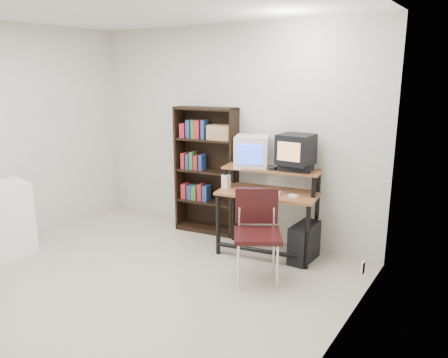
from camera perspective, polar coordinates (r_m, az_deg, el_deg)
The scene contains 18 objects.
floor at distance 4.41m, azimuth -13.97°, elevation -14.19°, with size 4.00×4.00×0.01m, color beige.
ceiling at distance 3.95m, azimuth -16.31°, elevation 21.54°, with size 4.00×4.00×0.01m, color white.
back_wall at distance 5.50m, azimuth 0.54°, elevation 6.14°, with size 4.00×0.01×2.60m, color beige.
right_wall at distance 2.86m, azimuth 13.15°, elevation -1.44°, with size 0.01×4.00×2.60m, color beige.
computer_desk at distance 4.92m, azimuth 5.84°, elevation -2.27°, with size 1.18×0.73×0.98m.
crt_monitor at distance 5.01m, azimuth 3.68°, elevation 3.61°, with size 0.49×0.49×0.36m.
vcr at distance 4.86m, azimuth 9.35°, elevation 1.47°, with size 0.36×0.26×0.08m, color black.
crt_tv at distance 4.82m, azimuth 9.36°, elevation 3.84°, with size 0.36×0.36×0.33m.
cd_spindle at distance 4.85m, azimuth 6.25°, elevation 1.37°, with size 0.12×0.12×0.05m, color #26262B.
keyboard at distance 4.81m, azimuth 4.55°, elevation -1.88°, with size 0.47×0.21×0.04m, color beige.
mousepad at distance 4.74m, azimuth 9.05°, elevation -2.41°, with size 0.22×0.18×0.01m, color black.
mouse at distance 4.72m, azimuth 9.02°, elevation -2.23°, with size 0.10×0.06×0.03m, color white.
desk_speaker at distance 5.01m, azimuth 0.28°, elevation -0.39°, with size 0.08×0.07×0.17m, color beige.
pc_tower at distance 4.93m, azimuth 10.43°, elevation -8.16°, with size 0.20×0.45×0.42m, color black.
school_chair at distance 4.34m, azimuth 4.34°, elevation -6.05°, with size 0.62×0.62×0.91m.
bookshelf at distance 5.58m, azimuth -2.20°, elevation 1.39°, with size 0.83×0.38×1.61m.
mini_fridge at distance 5.55m, azimuth -26.64°, elevation -4.66°, with size 0.58×0.59×0.83m.
wall_outlet at distance 4.24m, azimuth 17.66°, elevation -11.01°, with size 0.02×0.08×0.12m, color beige.
Camera 1 is at (2.91, -2.61, 2.03)m, focal length 35.00 mm.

